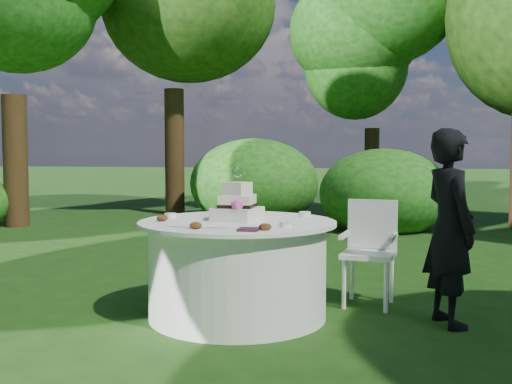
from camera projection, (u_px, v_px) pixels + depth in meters
ground at (238, 317)px, 4.77m from camera, size 80.00×80.00×0.00m
napkins at (249, 229)px, 4.13m from camera, size 0.14×0.14×0.02m
feather_plume at (197, 227)px, 4.31m from camera, size 0.48×0.07×0.01m
guest at (450, 227)px, 4.50m from camera, size 0.54×0.64×1.49m
table at (237, 269)px, 4.75m from camera, size 1.56×1.56×0.77m
cake at (237, 206)px, 4.73m from camera, size 0.40×0.40×0.43m
chair at (370, 244)px, 5.15m from camera, size 0.50×0.49×0.89m
votives at (244, 216)px, 4.87m from camera, size 1.17×0.88×0.04m
petal_cups at (206, 223)px, 4.36m from camera, size 0.98×0.48×0.05m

